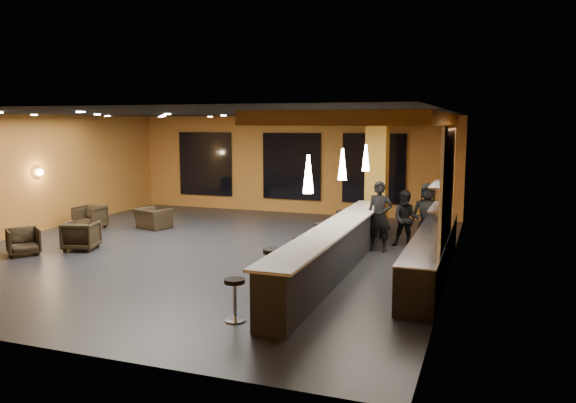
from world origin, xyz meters
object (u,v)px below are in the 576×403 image
(bar_counter, at_px, (336,250))
(bar_stool_2, at_px, (300,248))
(column, at_px, (377,175))
(staff_c, at_px, (427,215))
(staff_b, at_px, (406,219))
(armchair_c, at_px, (90,217))
(armchair_a, at_px, (23,242))
(armchair_d, at_px, (153,218))
(bar_stool_4, at_px, (343,221))
(bar_stool_3, at_px, (322,234))
(pendant_0, at_px, (308,174))
(armchair_b, at_px, (81,236))
(bar_stool_0, at_px, (235,294))
(prep_counter, at_px, (431,256))
(pendant_1, at_px, (342,164))
(bar_stool_1, at_px, (273,264))
(pendant_2, at_px, (366,158))
(staff_a, at_px, (379,216))

(bar_counter, relative_size, bar_stool_2, 11.14)
(column, distance_m, staff_c, 2.21)
(staff_b, bearing_deg, armchair_c, -179.73)
(armchair_a, height_order, bar_stool_2, bar_stool_2)
(armchair_d, height_order, bar_stool_4, bar_stool_4)
(armchair_d, distance_m, bar_stool_3, 6.04)
(pendant_0, bearing_deg, armchair_a, 172.85)
(armchair_b, bearing_deg, armchair_c, -71.71)
(bar_stool_0, bearing_deg, staff_c, 70.88)
(armchair_c, bearing_deg, bar_counter, -15.39)
(staff_c, bearing_deg, armchair_b, -159.52)
(pendant_0, relative_size, armchair_c, 0.87)
(bar_stool_4, bearing_deg, prep_counter, -47.43)
(pendant_1, xyz_separation_m, armchair_d, (-6.69, 2.58, -2.03))
(armchair_a, bearing_deg, pendant_0, -60.02)
(staff_c, xyz_separation_m, bar_stool_1, (-2.37, -5.15, -0.30))
(column, xyz_separation_m, armchair_c, (-8.47, -2.25, -1.39))
(column, height_order, pendant_1, column)
(prep_counter, relative_size, pendant_1, 8.57)
(bar_stool_1, relative_size, bar_stool_3, 1.12)
(armchair_b, distance_m, bar_stool_1, 6.25)
(column, relative_size, armchair_a, 4.72)
(pendant_2, bearing_deg, staff_c, 12.98)
(armchair_d, bearing_deg, bar_stool_0, 149.02)
(staff_a, xyz_separation_m, bar_stool_2, (-1.36, -2.27, -0.44))
(bar_stool_1, bearing_deg, bar_counter, 66.63)
(prep_counter, bearing_deg, armchair_b, -176.28)
(bar_counter, bearing_deg, bar_stool_2, 172.89)
(prep_counter, distance_m, column, 4.75)
(staff_b, height_order, armchair_a, staff_b)
(pendant_1, xyz_separation_m, bar_stool_4, (-0.71, 2.95, -1.83))
(bar_counter, distance_m, staff_a, 2.47)
(pendant_0, height_order, armchair_c, pendant_0)
(column, height_order, staff_b, column)
(pendant_2, distance_m, bar_stool_1, 5.17)
(column, xyz_separation_m, staff_c, (1.60, -1.23, -0.90))
(column, bearing_deg, armchair_c, -165.13)
(column, bearing_deg, pendant_1, -90.00)
(staff_a, bearing_deg, pendant_2, 130.16)
(staff_b, bearing_deg, prep_counter, -74.82)
(pendant_1, distance_m, armchair_d, 7.45)
(armchair_b, bearing_deg, bar_stool_4, -166.46)
(bar_stool_1, height_order, bar_stool_4, bar_stool_1)
(bar_stool_3, relative_size, bar_stool_4, 0.94)
(column, bearing_deg, bar_counter, -90.00)
(bar_stool_3, bearing_deg, armchair_a, -158.69)
(armchair_c, height_order, bar_stool_3, bar_stool_3)
(armchair_b, xyz_separation_m, bar_stool_0, (5.99, -3.44, 0.09))
(armchair_a, distance_m, bar_stool_4, 8.34)
(staff_c, height_order, armchair_c, staff_c)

